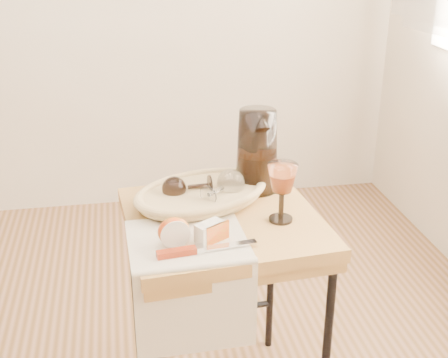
{
  "coord_description": "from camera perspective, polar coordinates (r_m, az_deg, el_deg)",
  "views": [
    {
      "loc": [
        0.38,
        -1.23,
        1.43
      ],
      "look_at": [
        0.64,
        0.22,
        0.79
      ],
      "focal_mm": 48.72,
      "sensor_mm": 36.0,
      "label": 1
    }
  ],
  "objects": [
    {
      "name": "goblet_lying_b",
      "position": [
        1.72,
        -0.25,
        -0.86
      ],
      "size": [
        0.15,
        0.15,
        0.08
      ],
      "primitive_type": null,
      "rotation": [
        0.0,
        0.0,
        0.75
      ],
      "color": "white",
      "rests_on": "bread_basket"
    },
    {
      "name": "bread_basket",
      "position": [
        1.74,
        -2.11,
        -1.61
      ],
      "size": [
        0.43,
        0.37,
        0.05
      ],
      "primitive_type": null,
      "rotation": [
        0.0,
        0.0,
        0.39
      ],
      "color": "#997F56",
      "rests_on": "side_table"
    },
    {
      "name": "pitcher",
      "position": [
        1.8,
        3.12,
        2.68
      ],
      "size": [
        0.17,
        0.25,
        0.29
      ],
      "primitive_type": null,
      "rotation": [
        0.0,
        0.0,
        0.0
      ],
      "color": "black",
      "rests_on": "side_table"
    },
    {
      "name": "apple_half",
      "position": [
        1.52,
        -4.76,
        -4.89
      ],
      "size": [
        0.09,
        0.05,
        0.07
      ],
      "primitive_type": "ellipsoid",
      "rotation": [
        0.0,
        0.0,
        0.13
      ],
      "color": "#DC0008",
      "rests_on": "tea_towel"
    },
    {
      "name": "side_table",
      "position": [
        1.85,
        -0.11,
        -12.71
      ],
      "size": [
        0.57,
        0.57,
        0.67
      ],
      "primitive_type": null,
      "rotation": [
        0.0,
        0.0,
        0.08
      ],
      "color": "brown",
      "rests_on": "floor"
    },
    {
      "name": "tea_towel",
      "position": [
        1.55,
        -3.48,
        -5.76
      ],
      "size": [
        0.31,
        0.28,
        0.01
      ],
      "primitive_type": "cube",
      "rotation": [
        0.0,
        0.0,
        0.03
      ],
      "color": "white",
      "rests_on": "side_table"
    },
    {
      "name": "apple_wedge",
      "position": [
        1.53,
        -1.34,
        -4.97
      ],
      "size": [
        0.08,
        0.07,
        0.05
      ],
      "primitive_type": "cube",
      "rotation": [
        0.0,
        0.0,
        0.54
      ],
      "color": "#EFE4CC",
      "rests_on": "tea_towel"
    },
    {
      "name": "wine_goblet",
      "position": [
        1.63,
        5.44,
        -1.27
      ],
      "size": [
        0.1,
        0.1,
        0.17
      ],
      "primitive_type": null,
      "rotation": [
        0.0,
        0.0,
        0.29
      ],
      "color": "white",
      "rests_on": "side_table"
    },
    {
      "name": "goblet_lying_a",
      "position": [
        1.74,
        -3.25,
        -0.74
      ],
      "size": [
        0.12,
        0.08,
        0.07
      ],
      "primitive_type": null,
      "rotation": [
        0.0,
        0.0,
        3.22
      ],
      "color": "black",
      "rests_on": "bread_basket"
    },
    {
      "name": "table_knife",
      "position": [
        1.49,
        -1.96,
        -6.47
      ],
      "size": [
        0.25,
        0.06,
        0.02
      ],
      "primitive_type": null,
      "rotation": [
        0.0,
        0.0,
        0.12
      ],
      "color": "silver",
      "rests_on": "tea_towel"
    }
  ]
}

